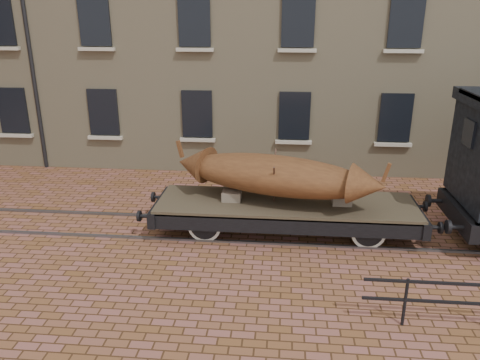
{
  "coord_description": "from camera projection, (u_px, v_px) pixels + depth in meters",
  "views": [
    {
      "loc": [
        0.62,
        -11.55,
        5.59
      ],
      "look_at": [
        -0.52,
        0.5,
        1.3
      ],
      "focal_mm": 35.0,
      "sensor_mm": 36.0,
      "label": 1
    }
  ],
  "objects": [
    {
      "name": "iron_boat",
      "position": [
        274.0,
        175.0,
        12.18
      ],
      "size": [
        5.67,
        2.92,
        1.41
      ],
      "color": "brown",
      "rests_on": "flatcar_wagon"
    },
    {
      "name": "rail_track",
      "position": [
        257.0,
        230.0,
        12.76
      ],
      "size": [
        30.0,
        1.52,
        0.06
      ],
      "color": "#59595E",
      "rests_on": "ground"
    },
    {
      "name": "flatcar_wagon",
      "position": [
        286.0,
        208.0,
        12.46
      ],
      "size": [
        7.68,
        2.08,
        1.16
      ],
      "color": "#423925",
      "rests_on": "ground"
    },
    {
      "name": "ground",
      "position": [
        257.0,
        231.0,
        12.77
      ],
      "size": [
        90.0,
        90.0,
        0.0
      ],
      "primitive_type": "plane",
      "color": "brown"
    }
  ]
}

